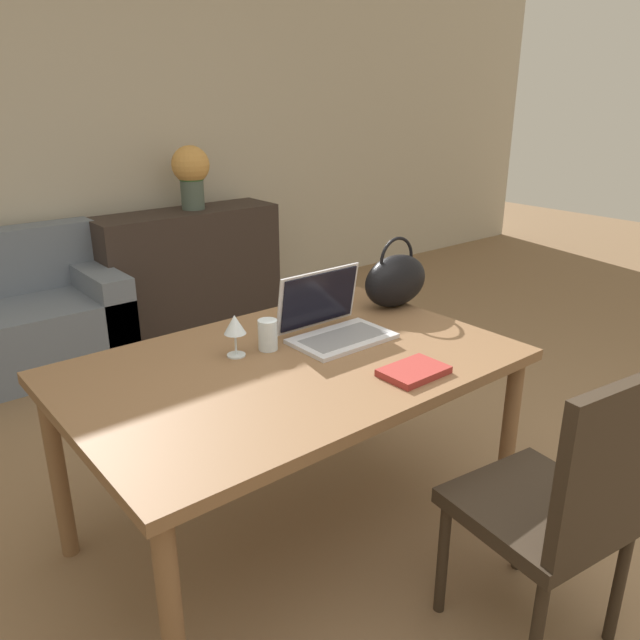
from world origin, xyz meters
TOP-DOWN VIEW (x-y plane):
  - ground_plane at (0.00, 0.00)m, footprint 14.00×14.00m
  - wall_back at (0.00, 3.36)m, footprint 10.00×0.06m
  - dining_table at (-0.14, 0.63)m, footprint 1.53×1.00m
  - chair at (0.15, -0.26)m, footprint 0.49×0.49m
  - sideboard at (0.71, 3.02)m, footprint 1.33×0.40m
  - laptop at (0.12, 0.72)m, footprint 0.38×0.28m
  - drinking_glass at (-0.15, 0.76)m, footprint 0.07×0.07m
  - wine_glass at (-0.27, 0.79)m, footprint 0.08×0.08m
  - handbag at (0.56, 0.82)m, footprint 0.33×0.17m
  - flower_vase at (0.79, 3.03)m, footprint 0.26×0.26m
  - book at (0.10, 0.28)m, footprint 0.22×0.15m

SIDE VIEW (x-z plane):
  - ground_plane at x=0.00m, z-range 0.00..0.00m
  - sideboard at x=0.71m, z-range 0.00..0.82m
  - chair at x=0.15m, z-range 0.05..0.99m
  - dining_table at x=-0.14m, z-range 0.29..1.03m
  - book at x=0.10m, z-range 0.73..0.76m
  - drinking_glass at x=-0.15m, z-range 0.73..0.84m
  - laptop at x=0.12m, z-range 0.67..0.92m
  - wine_glass at x=-0.27m, z-range 0.77..0.92m
  - handbag at x=0.56m, z-range 0.70..1.00m
  - flower_vase at x=0.79m, z-range 0.86..1.30m
  - wall_back at x=0.00m, z-range 0.00..2.70m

